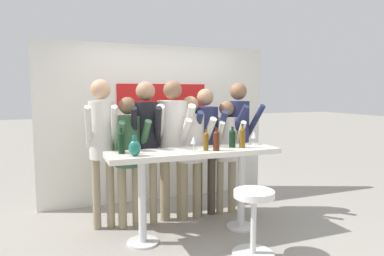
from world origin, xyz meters
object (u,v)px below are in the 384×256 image
(person_left, at_px, (129,147))
(person_far_right, at_px, (226,144))
(wine_bottle_4, at_px, (121,142))
(wine_glass_0, at_px, (194,140))
(person_center_left, at_px, (146,135))
(person_rightmost, at_px, (238,131))
(person_center, at_px, (173,135))
(person_far_left, at_px, (102,135))
(person_right, at_px, (205,137))
(bar_stool, at_px, (254,212))
(wine_bottle_3, at_px, (206,140))
(wine_bottle_1, at_px, (242,137))
(wine_glass_1, at_px, (254,135))
(person_center_right, at_px, (191,144))
(tasting_table, at_px, (195,166))
(decorative_vase, at_px, (135,148))
(wine_bottle_0, at_px, (232,138))
(wine_bottle_2, at_px, (216,140))

(person_left, relative_size, person_far_right, 1.04)
(wine_bottle_4, bearing_deg, wine_glass_0, -10.53)
(person_center_left, xyz_separation_m, person_rightmost, (1.35, 0.08, -0.01))
(person_center, height_order, person_far_right, person_center)
(person_far_left, relative_size, person_right, 1.06)
(person_left, height_order, wine_bottle_4, person_left)
(person_far_left, height_order, person_center_left, person_far_left)
(bar_stool, distance_m, person_center_left, 1.63)
(person_far_left, relative_size, person_center_left, 1.01)
(wine_bottle_3, bearing_deg, person_rightmost, 40.56)
(wine_bottle_1, bearing_deg, person_far_left, 158.01)
(person_rightmost, xyz_separation_m, wine_bottle_1, (-0.30, -0.65, 0.00))
(person_far_left, xyz_separation_m, person_rightmost, (1.89, 0.00, -0.02))
(person_left, bearing_deg, wine_glass_1, -21.19)
(person_center_right, xyz_separation_m, wine_bottle_1, (0.46, -0.56, 0.14))
(tasting_table, bearing_deg, wine_bottle_3, -37.67)
(person_center_left, xyz_separation_m, wine_bottle_1, (1.06, -0.56, -0.01))
(wine_bottle_4, bearing_deg, decorative_vase, -61.28)
(bar_stool, xyz_separation_m, wine_bottle_0, (0.11, 0.71, 0.69))
(tasting_table, relative_size, wine_bottle_3, 7.81)
(person_far_right, xyz_separation_m, wine_bottle_4, (-1.52, -0.47, 0.17))
(bar_stool, bearing_deg, person_rightmost, 68.29)
(tasting_table, distance_m, person_right, 0.75)
(wine_bottle_0, distance_m, decorative_vase, 1.24)
(bar_stool, relative_size, person_center, 0.37)
(person_center_left, relative_size, wine_bottle_0, 7.22)
(tasting_table, xyz_separation_m, bar_stool, (0.39, -0.70, -0.38))
(wine_bottle_1, height_order, decorative_vase, wine_bottle_1)
(wine_bottle_4, height_order, wine_glass_1, wine_bottle_4)
(wine_bottle_0, relative_size, wine_bottle_4, 0.89)
(wine_bottle_4, distance_m, wine_glass_0, 0.80)
(wine_bottle_2, bearing_deg, wine_glass_1, 19.76)
(person_far_left, relative_size, person_center_right, 1.12)
(person_center_left, height_order, wine_bottle_2, person_center_left)
(person_far_right, height_order, wine_bottle_4, person_far_right)
(person_center_right, relative_size, wine_bottle_1, 5.78)
(bar_stool, distance_m, wine_bottle_1, 0.97)
(tasting_table, bearing_deg, bar_stool, -60.86)
(person_center_right, bearing_deg, person_far_left, 169.63)
(wine_bottle_2, xyz_separation_m, wine_bottle_3, (-0.11, 0.05, -0.01))
(person_center_right, xyz_separation_m, person_far_right, (0.54, 0.03, -0.03))
(person_left, distance_m, wine_bottle_1, 1.40)
(person_far_left, relative_size, person_rightmost, 1.01)
(wine_bottle_0, height_order, wine_bottle_2, wine_bottle_2)
(bar_stool, height_order, wine_bottle_0, wine_bottle_0)
(person_center_right, height_order, wine_bottle_1, person_center_right)
(person_far_left, distance_m, decorative_vase, 0.76)
(wine_bottle_3, xyz_separation_m, wine_glass_1, (0.75, 0.18, 0.01))
(person_rightmost, xyz_separation_m, wine_bottle_0, (-0.40, -0.58, -0.01))
(tasting_table, bearing_deg, wine_bottle_4, 175.42)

